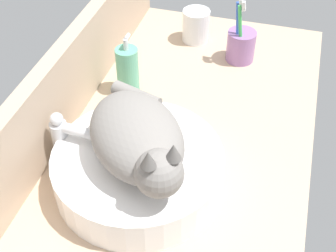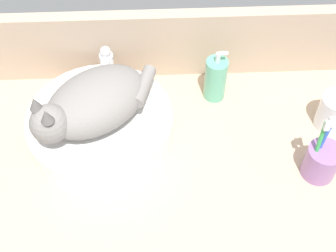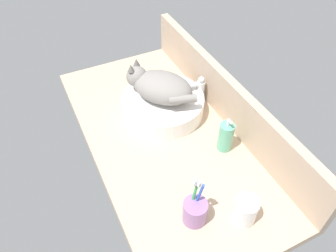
{
  "view_description": "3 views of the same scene",
  "coord_description": "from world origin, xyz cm",
  "px_view_note": "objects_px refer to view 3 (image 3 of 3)",
  "views": [
    {
      "loc": [
        -73.49,
        -18.36,
        74.91
      ],
      "look_at": [
        -4.28,
        1.49,
        8.89
      ],
      "focal_mm": 50.0,
      "sensor_mm": 36.0,
      "label": 1
    },
    {
      "loc": [
        -0.46,
        -65.05,
        92.9
      ],
      "look_at": [
        2.34,
        0.15,
        9.77
      ],
      "focal_mm": 50.0,
      "sensor_mm": 36.0,
      "label": 2
    },
    {
      "loc": [
        81.53,
        -38.17,
        96.47
      ],
      "look_at": [
        3.65,
        -0.49,
        8.93
      ],
      "focal_mm": 35.0,
      "sensor_mm": 36.0,
      "label": 3
    }
  ],
  "objects_px": {
    "faucet": "(198,89)",
    "toothbrush_cup": "(195,211)",
    "sink_basin": "(163,105)",
    "soap_dispenser": "(226,137)",
    "cat": "(159,86)",
    "water_glass": "(244,211)"
  },
  "relations": [
    {
      "from": "faucet",
      "to": "toothbrush_cup",
      "type": "xyz_separation_m",
      "value": [
        0.49,
        -0.29,
        -0.03
      ]
    },
    {
      "from": "sink_basin",
      "to": "soap_dispenser",
      "type": "xyz_separation_m",
      "value": [
        0.29,
        0.13,
        0.02
      ]
    },
    {
      "from": "cat",
      "to": "faucet",
      "type": "distance_m",
      "value": 0.18
    },
    {
      "from": "cat",
      "to": "water_glass",
      "type": "relative_size",
      "value": 3.22
    },
    {
      "from": "toothbrush_cup",
      "to": "faucet",
      "type": "bearing_deg",
      "value": 149.63
    },
    {
      "from": "sink_basin",
      "to": "soap_dispenser",
      "type": "height_order",
      "value": "soap_dispenser"
    },
    {
      "from": "soap_dispenser",
      "to": "water_glass",
      "type": "xyz_separation_m",
      "value": [
        0.28,
        -0.11,
        -0.02
      ]
    },
    {
      "from": "water_glass",
      "to": "soap_dispenser",
      "type": "bearing_deg",
      "value": 158.84
    },
    {
      "from": "sink_basin",
      "to": "soap_dispenser",
      "type": "distance_m",
      "value": 0.32
    },
    {
      "from": "sink_basin",
      "to": "water_glass",
      "type": "relative_size",
      "value": 3.71
    },
    {
      "from": "faucet",
      "to": "toothbrush_cup",
      "type": "relative_size",
      "value": 0.73
    },
    {
      "from": "cat",
      "to": "soap_dispenser",
      "type": "xyz_separation_m",
      "value": [
        0.3,
        0.13,
        -0.07
      ]
    },
    {
      "from": "soap_dispenser",
      "to": "toothbrush_cup",
      "type": "xyz_separation_m",
      "value": [
        0.22,
        -0.25,
        -0.02
      ]
    },
    {
      "from": "soap_dispenser",
      "to": "cat",
      "type": "bearing_deg",
      "value": -155.85
    },
    {
      "from": "sink_basin",
      "to": "soap_dispenser",
      "type": "bearing_deg",
      "value": 23.4
    },
    {
      "from": "sink_basin",
      "to": "toothbrush_cup",
      "type": "height_order",
      "value": "toothbrush_cup"
    },
    {
      "from": "cat",
      "to": "water_glass",
      "type": "bearing_deg",
      "value": 2.5
    },
    {
      "from": "faucet",
      "to": "water_glass",
      "type": "bearing_deg",
      "value": -14.7
    },
    {
      "from": "sink_basin",
      "to": "water_glass",
      "type": "distance_m",
      "value": 0.57
    },
    {
      "from": "cat",
      "to": "faucet",
      "type": "height_order",
      "value": "cat"
    },
    {
      "from": "toothbrush_cup",
      "to": "water_glass",
      "type": "xyz_separation_m",
      "value": [
        0.07,
        0.14,
        -0.01
      ]
    },
    {
      "from": "sink_basin",
      "to": "water_glass",
      "type": "xyz_separation_m",
      "value": [
        0.57,
        0.02,
        0.0
      ]
    }
  ]
}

